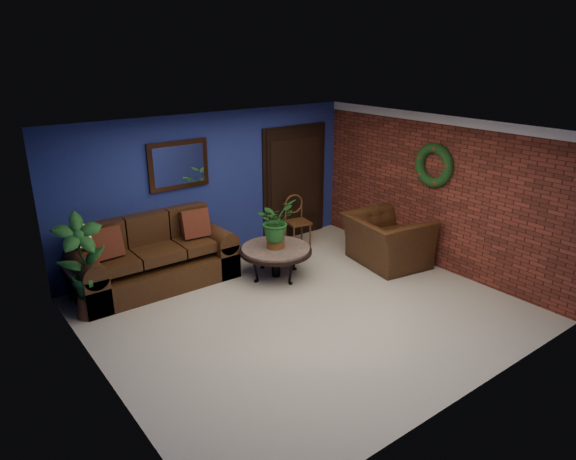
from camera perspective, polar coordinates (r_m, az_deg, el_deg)
floor at (r=7.31m, az=1.76°, el=-8.87°), size 5.50×5.50×0.00m
wall_back at (r=8.80m, az=-8.44°, el=4.72°), size 5.50×0.04×2.50m
wall_left at (r=5.62m, az=-20.63°, el=-5.24°), size 0.04×5.00×2.50m
wall_right_brick at (r=8.72m, az=16.12°, el=4.02°), size 0.04×5.00×2.50m
ceiling at (r=6.49m, az=2.00°, el=10.88°), size 5.50×5.00×0.02m
crown_molding at (r=8.47m, az=16.76°, el=11.69°), size 0.03×5.00×0.14m
wall_mirror at (r=8.39m, az=-12.07°, el=7.07°), size 1.02×0.06×0.77m
closet_door at (r=9.75m, az=0.75°, el=5.21°), size 1.44×0.06×2.18m
wreath at (r=8.60m, az=15.89°, el=6.92°), size 0.16×0.72×0.72m
sofa at (r=8.21m, az=-14.75°, el=-3.46°), size 2.41×1.04×1.09m
coffee_table at (r=8.15m, az=-1.37°, el=-2.32°), size 1.15×1.15×0.50m
end_table at (r=7.87m, az=-21.29°, el=-4.76°), size 0.60×0.60×0.54m
table_lamp at (r=7.69m, az=-21.76°, el=-1.26°), size 0.36×0.36×0.60m
side_chair at (r=9.50m, az=0.94°, el=1.49°), size 0.46×0.46×0.93m
armchair at (r=8.80m, az=10.86°, el=-1.11°), size 1.31×1.45×0.83m
coffee_plant at (r=7.98m, az=-1.40°, el=0.95°), size 0.69×0.63×0.78m
floor_plant at (r=9.31m, az=9.00°, el=0.41°), size 0.41×0.34×0.86m
tall_plant at (r=7.34m, az=-21.86°, el=-3.42°), size 0.67×0.48×1.46m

